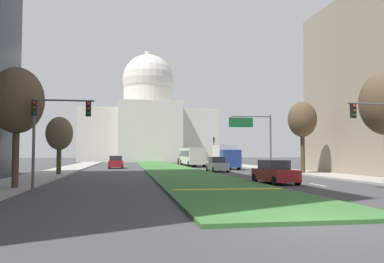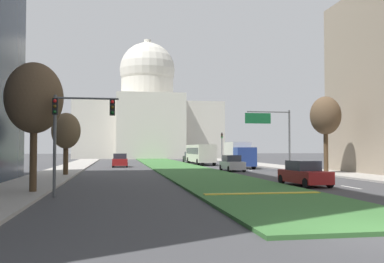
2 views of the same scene
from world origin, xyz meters
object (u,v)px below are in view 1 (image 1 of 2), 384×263
(sedan_far_horizon, at_px, (185,160))
(box_truck_delivery, at_px, (226,157))
(street_tree_left_mid, at_px, (59,134))
(street_tree_left_near, at_px, (17,101))
(city_bus, at_px, (192,155))
(traffic_light_far_right, at_px, (214,147))
(traffic_light_near_left, at_px, (50,123))
(capitol_building, at_px, (148,123))
(street_tree_right_mid, at_px, (302,120))
(overhead_guide_sign, at_px, (256,131))
(sedan_midblock, at_px, (217,165))
(sedan_distant, at_px, (116,162))
(sedan_lead_stopped, at_px, (275,172))

(sedan_far_horizon, distance_m, box_truck_delivery, 21.62)
(street_tree_left_mid, bearing_deg, sedan_far_horizon, 63.27)
(street_tree_left_near, relative_size, city_bus, 0.65)
(traffic_light_far_right, relative_size, street_tree_left_near, 0.73)
(traffic_light_near_left, height_order, city_bus, traffic_light_near_left)
(street_tree_left_mid, distance_m, sedan_far_horizon, 37.28)
(capitol_building, relative_size, box_truck_delivery, 5.47)
(street_tree_left_near, height_order, street_tree_left_mid, street_tree_left_near)
(street_tree_left_near, bearing_deg, street_tree_right_mid, 29.67)
(overhead_guide_sign, xyz_separation_m, city_bus, (-4.16, 19.55, -2.85))
(street_tree_right_mid, height_order, box_truck_delivery, street_tree_right_mid)
(street_tree_left_near, xyz_separation_m, sedan_midblock, (16.55, 20.55, -4.34))
(street_tree_left_mid, bearing_deg, sedan_distant, 74.97)
(capitol_building, relative_size, street_tree_right_mid, 4.77)
(capitol_building, xyz_separation_m, sedan_far_horizon, (4.89, -36.09, -9.46))
(traffic_light_far_right, distance_m, sedan_midblock, 28.86)
(street_tree_left_mid, bearing_deg, sedan_midblock, 18.83)
(capitol_building, height_order, sedan_midblock, capitol_building)
(traffic_light_far_right, xyz_separation_m, street_tree_left_mid, (-22.32, -33.81, 0.61))
(street_tree_left_mid, distance_m, street_tree_right_mid, 23.86)
(sedan_far_horizon, bearing_deg, street_tree_right_mid, -78.46)
(street_tree_left_mid, xyz_separation_m, street_tree_right_mid, (23.77, -1.38, 1.53))
(street_tree_left_mid, relative_size, sedan_midblock, 1.30)
(traffic_light_far_right, distance_m, street_tree_left_mid, 40.52)
(traffic_light_far_right, xyz_separation_m, box_truck_delivery, (-3.21, -22.11, -1.64))
(street_tree_right_mid, height_order, sedan_far_horizon, street_tree_right_mid)
(capitol_building, height_order, street_tree_left_near, capitol_building)
(overhead_guide_sign, distance_m, street_tree_left_near, 28.28)
(capitol_building, bearing_deg, city_bus, -84.01)
(street_tree_right_mid, relative_size, box_truck_delivery, 1.15)
(sedan_distant, relative_size, sedan_far_horizon, 0.91)
(city_bus, bearing_deg, capitol_building, 95.99)
(city_bus, bearing_deg, box_truck_delivery, -78.29)
(overhead_guide_sign, height_order, sedan_distant, overhead_guide_sign)
(box_truck_delivery, bearing_deg, street_tree_left_mid, -148.49)
(street_tree_left_mid, bearing_deg, box_truck_delivery, 31.51)
(traffic_light_near_left, relative_size, box_truck_delivery, 0.81)
(sedan_midblock, relative_size, sedan_far_horizon, 0.94)
(street_tree_left_near, relative_size, street_tree_left_mid, 1.28)
(box_truck_delivery, distance_m, city_bus, 12.43)
(capitol_building, relative_size, sedan_distant, 8.44)
(street_tree_left_mid, bearing_deg, street_tree_left_near, -89.95)
(capitol_building, relative_size, traffic_light_far_right, 6.73)
(capitol_building, distance_m, sedan_midblock, 64.50)
(sedan_lead_stopped, distance_m, sedan_far_horizon, 45.64)
(sedan_lead_stopped, bearing_deg, box_truck_delivery, 84.03)
(capitol_building, distance_m, sedan_far_horizon, 37.63)
(sedan_midblock, bearing_deg, city_bus, 89.94)
(street_tree_left_mid, distance_m, box_truck_delivery, 22.52)
(capitol_building, xyz_separation_m, traffic_light_near_left, (-9.66, -85.67, -6.52))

